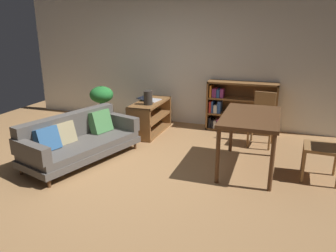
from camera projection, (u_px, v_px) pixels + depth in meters
name	position (u px, v px, depth m)	size (l,w,h in m)	color
ground_plane	(119.00, 172.00, 4.62)	(8.16, 8.16, 0.00)	#A87A4C
back_wall_panel	(177.00, 58.00, 6.66)	(6.80, 0.10, 2.70)	silver
fabric_couch	(78.00, 139.00, 4.96)	(1.27, 1.98, 0.70)	#56351E
media_console	(150.00, 117.00, 6.25)	(0.46, 1.17, 0.61)	brown
open_laptop	(150.00, 100.00, 6.25)	(0.43, 0.36, 0.06)	silver
desk_speaker	(148.00, 98.00, 5.89)	(0.16, 0.16, 0.25)	#2D2823
potted_floor_plant	(102.00, 100.00, 6.45)	(0.46, 0.46, 0.86)	#9E9389
dining_table	(251.00, 121.00, 4.52)	(0.77, 1.30, 0.81)	#56351E
dining_chair_near	(330.00, 144.00, 4.22)	(0.47, 0.46, 0.92)	olive
dining_chair_far	(263.00, 115.00, 5.54)	(0.43, 0.42, 0.91)	olive
bookshelf	(237.00, 106.00, 6.34)	(1.33, 0.33, 0.97)	brown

